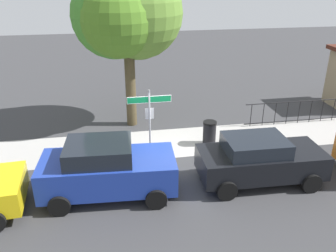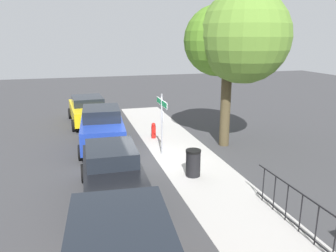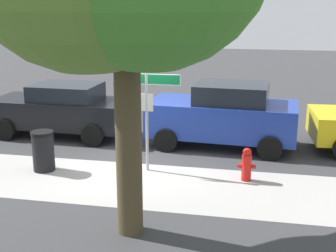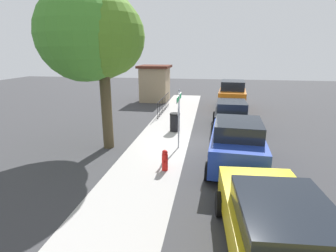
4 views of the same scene
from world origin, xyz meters
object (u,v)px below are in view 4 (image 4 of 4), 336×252
(street_sign, at_px, (179,108))
(trash_bin, at_px, (175,122))
(shade_tree, at_px, (93,35))
(car_blue, at_px, (237,143))
(car_yellow, at_px, (278,230))
(fire_hydrant, at_px, (165,160))
(utility_shed, at_px, (155,83))
(car_black, at_px, (231,115))
(car_orange, at_px, (232,95))

(street_sign, relative_size, trash_bin, 2.66)
(shade_tree, bearing_deg, street_sign, -81.37)
(shade_tree, height_order, trash_bin, shade_tree)
(shade_tree, height_order, car_blue, shade_tree)
(car_yellow, height_order, fire_hydrant, car_yellow)
(fire_hydrant, bearing_deg, trash_bin, 3.54)
(shade_tree, height_order, utility_shed, shade_tree)
(utility_shed, relative_size, fire_hydrant, 3.85)
(car_black, bearing_deg, car_yellow, -176.83)
(car_yellow, xyz_separation_m, car_black, (9.59, 0.28, 0.03))
(shade_tree, bearing_deg, trash_bin, -44.33)
(street_sign, bearing_deg, car_yellow, -156.58)
(car_orange, xyz_separation_m, trash_bin, (-6.06, 3.38, -0.56))
(car_black, bearing_deg, utility_shed, 38.15)
(car_yellow, height_order, utility_shed, utility_shed)
(car_orange, xyz_separation_m, utility_shed, (2.63, 6.28, 0.48))
(car_yellow, bearing_deg, utility_shed, 15.58)
(car_blue, bearing_deg, car_black, 2.16)
(car_yellow, relative_size, car_orange, 0.97)
(car_yellow, height_order, car_blue, car_blue)
(car_yellow, bearing_deg, car_blue, 1.05)
(street_sign, height_order, trash_bin, street_sign)
(shade_tree, distance_m, car_orange, 11.62)
(car_black, relative_size, car_orange, 0.88)
(utility_shed, height_order, trash_bin, utility_shed)
(street_sign, bearing_deg, trash_bin, 11.44)
(street_sign, xyz_separation_m, car_black, (3.29, -2.45, -1.00))
(fire_hydrant, bearing_deg, shade_tree, 59.87)
(shade_tree, relative_size, car_orange, 1.45)
(trash_bin, bearing_deg, utility_shed, 18.45)
(car_black, height_order, fire_hydrant, car_black)
(shade_tree, xyz_separation_m, fire_hydrant, (-1.87, -3.21, -4.38))
(shade_tree, bearing_deg, fire_hydrant, -120.13)
(shade_tree, distance_m, fire_hydrant, 5.74)
(shade_tree, relative_size, car_yellow, 1.49)
(utility_shed, bearing_deg, fire_hydrant, -166.70)
(car_yellow, bearing_deg, car_black, -2.10)
(car_orange, bearing_deg, shade_tree, 149.68)
(shade_tree, bearing_deg, car_orange, -34.84)
(trash_bin, bearing_deg, street_sign, -168.56)
(car_blue, xyz_separation_m, car_orange, (10.16, -0.54, 0.14))
(fire_hydrant, bearing_deg, car_blue, -73.55)
(car_yellow, bearing_deg, trash_bin, 16.45)
(trash_bin, bearing_deg, car_orange, -29.15)
(utility_shed, bearing_deg, street_sign, -163.06)
(shade_tree, height_order, car_orange, shade_tree)
(car_yellow, relative_size, car_blue, 1.08)
(car_yellow, height_order, car_black, car_black)
(shade_tree, distance_m, car_blue, 7.01)
(car_black, relative_size, fire_hydrant, 5.26)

